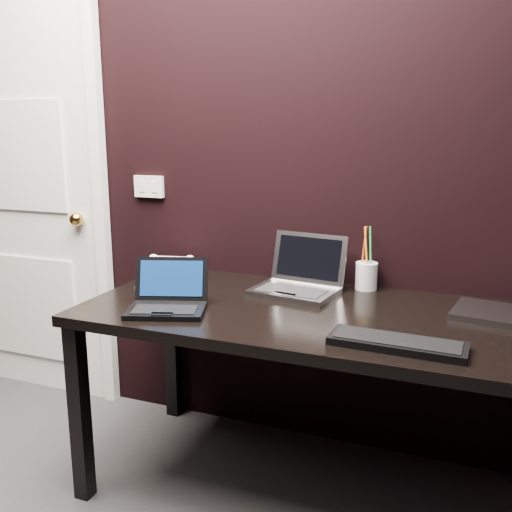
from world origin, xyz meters
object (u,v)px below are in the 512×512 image
at_px(desk, 314,331).
at_px(ext_keyboard, 397,343).
at_px(netbook, 168,301).
at_px(pen_cup, 366,275).
at_px(silver_laptop, 298,282).
at_px(door, 26,196).
at_px(mobile_phone, 143,282).
at_px(desk_phone, 172,267).
at_px(closed_laptop, 504,315).

xyz_separation_m(desk, ext_keyboard, (0.33, -0.25, 0.09)).
bearing_deg(netbook, pen_cup, 41.03).
relative_size(netbook, silver_laptop, 0.94).
distance_m(door, mobile_phone, 1.03).
bearing_deg(door, mobile_phone, -21.96).
relative_size(netbook, ext_keyboard, 0.81).
distance_m(door, silver_laptop, 1.55).
relative_size(netbook, pen_cup, 1.28).
xyz_separation_m(silver_laptop, ext_keyboard, (0.46, -0.46, -0.03)).
height_order(desk, silver_laptop, silver_laptop).
distance_m(netbook, pen_cup, 0.82).
bearing_deg(door, desk, -12.82).
relative_size(netbook, mobile_phone, 3.74).
height_order(silver_laptop, ext_keyboard, silver_laptop).
relative_size(door, desk_phone, 9.72).
height_order(ext_keyboard, pen_cup, pen_cup).
bearing_deg(netbook, mobile_phone, 139.72).
bearing_deg(netbook, door, 153.79).
bearing_deg(ext_keyboard, netbook, 175.91).
bearing_deg(silver_laptop, closed_laptop, -3.59).
relative_size(desk, mobile_phone, 18.81).
height_order(silver_laptop, pen_cup, pen_cup).
distance_m(ext_keyboard, closed_laptop, 0.51).
xyz_separation_m(desk, pen_cup, (0.12, 0.35, 0.14)).
bearing_deg(pen_cup, mobile_phone, -157.94).
height_order(door, desk_phone, door).
bearing_deg(mobile_phone, silver_laptop, 18.47).
xyz_separation_m(door, closed_laptop, (2.29, -0.22, -0.29)).
bearing_deg(door, silver_laptop, -6.35).
bearing_deg(closed_laptop, desk_phone, 176.16).
relative_size(desk_phone, pen_cup, 0.84).
bearing_deg(netbook, desk_phone, 117.60).
distance_m(door, netbook, 1.31).
xyz_separation_m(ext_keyboard, desk_phone, (-1.06, 0.50, 0.03)).
distance_m(closed_laptop, desk_phone, 1.37).
height_order(silver_laptop, mobile_phone, silver_laptop).
height_order(door, ext_keyboard, door).
bearing_deg(netbook, silver_laptop, 46.78).
distance_m(netbook, desk_phone, 0.50).
bearing_deg(pen_cup, silver_laptop, -149.94).
xyz_separation_m(silver_laptop, mobile_phone, (-0.60, -0.20, -0.01)).
bearing_deg(netbook, closed_laptop, 16.99).
xyz_separation_m(door, pen_cup, (1.77, -0.03, -0.24)).
bearing_deg(mobile_phone, door, 158.04).
bearing_deg(mobile_phone, desk_phone, 89.97).
relative_size(silver_laptop, pen_cup, 1.36).
bearing_deg(ext_keyboard, pen_cup, 109.24).
xyz_separation_m(ext_keyboard, pen_cup, (-0.21, 0.60, 0.05)).
height_order(desk, netbook, netbook).
distance_m(ext_keyboard, desk_phone, 1.17).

